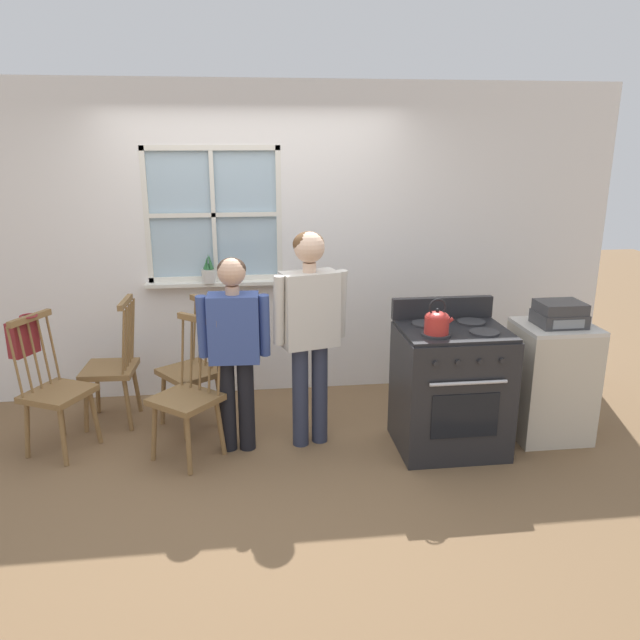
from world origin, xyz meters
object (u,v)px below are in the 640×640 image
Objects in this scene: stove at (450,387)px; person_elderly_left at (234,338)px; chair_by_window at (56,392)px; side_counter at (551,381)px; potted_plant at (209,272)px; chair_center_cluster at (188,398)px; handbag at (23,337)px; chair_near_stove at (112,368)px; stereo at (560,314)px; person_teen_center at (310,318)px; chair_near_wall at (192,371)px; kettle at (437,321)px.

person_elderly_left is at bearing 174.33° from stove.
chair_by_window reaches higher than side_counter.
potted_plant is at bearing 156.53° from side_counter.
side_counter is at bearing 40.71° from chair_center_cluster.
potted_plant is 0.83× the size of handbag.
side_counter is (3.89, -0.32, -0.41)m from handbag.
stove is at bearing -34.33° from potted_plant.
stereo is (3.37, -0.69, 0.53)m from chair_near_stove.
person_teen_center is 1.16m from stove.
chair_center_cluster reaches higher than side_counter.
chair_near_stove is 0.64× the size of person_teen_center.
person_teen_center is at bearing 169.66° from stove.
chair_near_wall is at bearing 139.09° from person_teen_center.
chair_near_wall is 1.00× the size of chair_center_cluster.
side_counter is (2.73, -0.53, -0.01)m from chair_near_wall.
handbag is (-3.07, 0.41, 0.38)m from stove.
stove is at bearing -2.94° from person_elderly_left.
chair_near_stove reaches higher than side_counter.
handbag is at bearing 172.46° from stove.
chair_by_window is at bearing 176.33° from stereo.
chair_near_wall is 4.17× the size of kettle.
side_counter is (2.38, -0.07, -0.42)m from person_elderly_left.
side_counter is 2.65× the size of stereo.
side_counter is at bearing 5.82° from stove.
chair_near_wall is 3.35× the size of handbag.
chair_near_wall is at bearing 10.22° from handbag.
potted_plant is 0.28× the size of side_counter.
potted_plant is (1.09, 0.91, 0.67)m from chair_by_window.
chair_center_cluster is 1.90m from stove.
kettle is 0.80× the size of handbag.
stove reaches higher than stereo.
stereo reaches higher than side_counter.
person_elderly_left is 5.67× the size of potted_plant.
potted_plant is at bearing 140.02° from kettle.
person_elderly_left reaches higher than chair_center_cluster.
stove is 2.25m from potted_plant.
chair_near_stove is at bearing 33.24° from handbag.
person_teen_center is 5.24× the size of handbag.
chair_near_wall is 0.91m from potted_plant.
stove is (1.56, -0.15, -0.39)m from person_elderly_left.
person_teen_center reaches higher than chair_near_stove.
chair_near_wall is 2.00m from stove.
side_counter is (3.69, -0.22, -0.01)m from chair_by_window.
potted_plant is (-0.21, 1.06, 0.27)m from person_elderly_left.
person_elderly_left reaches higher than stove.
chair_center_cluster and chair_near_stove have the same top height.
chair_near_wall and chair_center_cluster have the same top height.
person_elderly_left reaches higher than chair_by_window.
chair_near_wall is at bearing 131.20° from chair_center_cluster.
side_counter is at bearing -4.73° from handbag.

